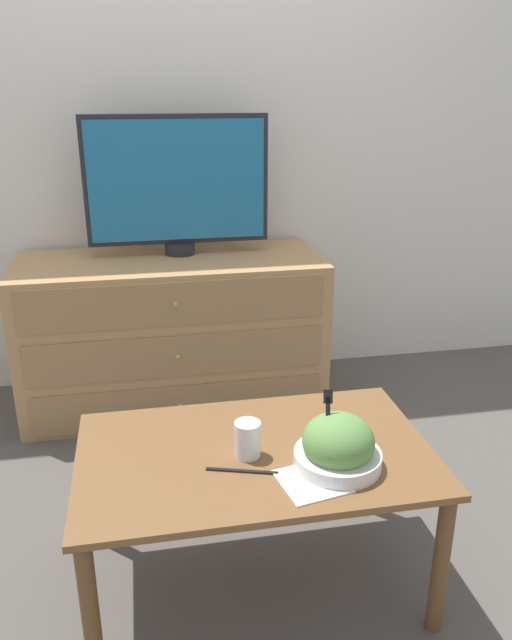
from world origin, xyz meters
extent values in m
plane|color=#56514C|center=(0.00, 0.00, 0.00)|extent=(12.00, 12.00, 0.00)
cube|color=white|center=(0.00, 0.03, 1.30)|extent=(12.00, 0.05, 2.60)
cube|color=tan|center=(-0.06, -0.30, 0.34)|extent=(1.33, 0.54, 0.69)
cube|color=#A1794C|center=(-0.06, -0.57, 0.11)|extent=(1.22, 0.01, 0.18)
sphere|color=tan|center=(-0.06, -0.58, 0.11)|extent=(0.02, 0.02, 0.02)
cube|color=#A1794C|center=(-0.06, -0.57, 0.34)|extent=(1.22, 0.01, 0.18)
sphere|color=tan|center=(-0.06, -0.58, 0.34)|extent=(0.02, 0.02, 0.02)
cube|color=#A1794C|center=(-0.06, -0.57, 0.57)|extent=(1.22, 0.01, 0.18)
sphere|color=tan|center=(-0.06, -0.58, 0.57)|extent=(0.02, 0.02, 0.02)
cylinder|color=#232328|center=(-0.01, -0.22, 0.71)|extent=(0.14, 0.14, 0.05)
cube|color=#232328|center=(-0.01, -0.21, 1.01)|extent=(0.79, 0.04, 0.55)
cube|color=#1E6B9E|center=(-0.01, -0.23, 1.01)|extent=(0.75, 0.01, 0.51)
cube|color=brown|center=(0.09, -1.50, 0.44)|extent=(0.97, 0.59, 0.02)
cylinder|color=brown|center=(-0.36, -1.76, 0.22)|extent=(0.04, 0.04, 0.43)
cylinder|color=brown|center=(0.54, -1.76, 0.22)|extent=(0.04, 0.04, 0.43)
cylinder|color=brown|center=(-0.36, -1.24, 0.22)|extent=(0.04, 0.04, 0.43)
cylinder|color=brown|center=(0.54, -1.24, 0.22)|extent=(0.04, 0.04, 0.43)
cylinder|color=silver|center=(0.29, -1.61, 0.47)|extent=(0.23, 0.23, 0.04)
ellipsoid|color=#66994C|center=(0.29, -1.61, 0.52)|extent=(0.19, 0.19, 0.15)
cube|color=black|center=(0.26, -1.60, 0.55)|extent=(0.03, 0.06, 0.17)
cube|color=black|center=(0.27, -1.57, 0.64)|extent=(0.03, 0.02, 0.03)
cylinder|color=beige|center=(0.07, -1.52, 0.48)|extent=(0.06, 0.06, 0.06)
cylinder|color=white|center=(0.07, -1.52, 0.50)|extent=(0.07, 0.07, 0.10)
cube|color=white|center=(0.21, -1.67, 0.45)|extent=(0.19, 0.19, 0.00)
cube|color=black|center=(0.04, -1.59, 0.45)|extent=(0.18, 0.07, 0.01)
camera|label=1|loc=(-0.18, -2.95, 1.39)|focal=35.00mm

